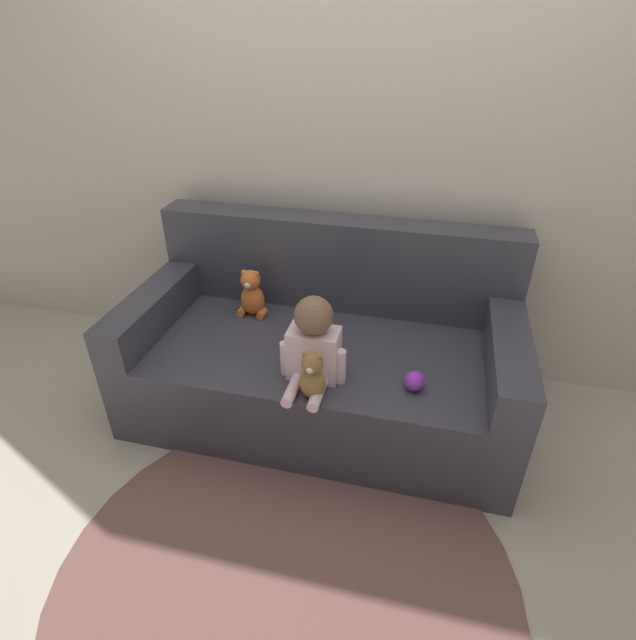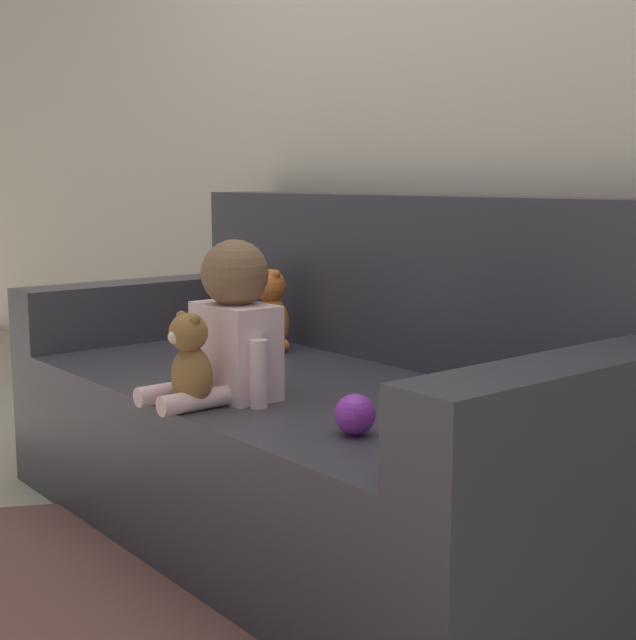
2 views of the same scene
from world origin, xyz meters
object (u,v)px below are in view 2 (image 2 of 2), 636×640
couch (330,417)px  plush_toy_side (270,312)px  person_baby (232,327)px  toy_ball (355,414)px  teddy_bear_brown (190,361)px

couch → plush_toy_side: bearing=166.7°
person_baby → couch: bearing=95.6°
person_baby → plush_toy_side: 0.60m
person_baby → toy_ball: bearing=2.1°
couch → toy_ball: couch is taller
teddy_bear_brown → toy_ball: 0.42m
teddy_bear_brown → plush_toy_side: bearing=129.4°
person_baby → teddy_bear_brown: bearing=-76.7°
plush_toy_side → person_baby: bearing=-44.8°
couch → toy_ball: (0.45, -0.31, 0.15)m
plush_toy_side → teddy_bear_brown: bearing=-50.6°
couch → plush_toy_side: size_ratio=7.26×
teddy_bear_brown → toy_ball: (0.39, 0.15, -0.07)m
couch → toy_ball: size_ratio=21.33×
couch → plush_toy_side: (-0.39, 0.09, 0.23)m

